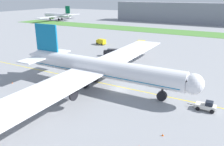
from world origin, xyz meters
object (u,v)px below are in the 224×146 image
at_px(traffic_cone_starboard_wing, 163,134).
at_px(service_truck_catering_van, 111,52).
at_px(parked_airliner_far_left, 59,15).
at_px(service_truck_baggage_loader, 101,42).
at_px(pushback_tug, 206,106).
at_px(airliner_foreground, 98,68).
at_px(traffic_cone_port_wing, 12,82).
at_px(ground_crew_wingwalker_starboard, 82,71).
at_px(service_truck_fuel_bowser, 140,43).
at_px(ground_crew_marshaller_front, 28,115).
at_px(traffic_cone_near_nose, 139,146).

height_order(traffic_cone_starboard_wing, service_truck_catering_van, service_truck_catering_van).
height_order(service_truck_catering_van, parked_airliner_far_left, parked_airliner_far_left).
xyz_separation_m(service_truck_baggage_loader, parked_airliner_far_left, (-100.97, 81.54, 3.26)).
relative_size(pushback_tug, traffic_cone_starboard_wing, 10.52).
relative_size(traffic_cone_starboard_wing, service_truck_catering_van, 0.09).
distance_m(pushback_tug, service_truck_baggage_loader, 76.25).
height_order(airliner_foreground, service_truck_catering_van, airliner_foreground).
relative_size(traffic_cone_port_wing, service_truck_baggage_loader, 0.10).
xyz_separation_m(ground_crew_wingwalker_starboard, traffic_cone_starboard_wing, (33.73, -21.16, -0.73)).
height_order(service_truck_fuel_bowser, parked_airliner_far_left, parked_airliner_far_left).
bearing_deg(ground_crew_marshaller_front, service_truck_fuel_bowser, 95.06).
bearing_deg(parked_airliner_far_left, service_truck_baggage_loader, -38.92).
height_order(ground_crew_wingwalker_starboard, traffic_cone_starboard_wing, ground_crew_wingwalker_starboard).
bearing_deg(traffic_cone_port_wing, traffic_cone_near_nose, -12.14).
distance_m(service_truck_baggage_loader, parked_airliner_far_left, 129.83).
relative_size(traffic_cone_port_wing, service_truck_fuel_bowser, 0.12).
bearing_deg(traffic_cone_near_nose, traffic_cone_port_wing, 167.86).
bearing_deg(service_truck_catering_van, service_truck_fuel_bowser, 81.47).
bearing_deg(airliner_foreground, ground_crew_marshaller_front, -98.34).
xyz_separation_m(service_truck_baggage_loader, service_truck_catering_van, (16.04, -17.80, 0.02)).
bearing_deg(traffic_cone_port_wing, traffic_cone_starboard_wing, -5.08).
height_order(traffic_cone_starboard_wing, service_truck_fuel_bowser, service_truck_fuel_bowser).
height_order(traffic_cone_near_nose, traffic_cone_port_wing, same).
bearing_deg(ground_crew_marshaller_front, parked_airliner_far_left, 129.75).
bearing_deg(traffic_cone_near_nose, traffic_cone_starboard_wing, 65.54).
bearing_deg(ground_crew_wingwalker_starboard, ground_crew_marshaller_front, -75.70).
bearing_deg(service_truck_catering_van, airliner_foreground, -66.67).
xyz_separation_m(traffic_cone_near_nose, traffic_cone_starboard_wing, (2.43, 5.34, 0.00)).
bearing_deg(airliner_foreground, service_truck_catering_van, 113.33).
xyz_separation_m(service_truck_fuel_bowser, parked_airliner_far_left, (-120.50, 76.05, 3.17)).
xyz_separation_m(ground_crew_wingwalker_starboard, traffic_cone_near_nose, (31.29, -26.50, -0.73)).
xyz_separation_m(traffic_cone_starboard_wing, parked_airliner_far_left, (-153.65, 145.23, 4.54)).
distance_m(traffic_cone_starboard_wing, parked_airliner_far_left, 211.47).
relative_size(ground_crew_wingwalker_starboard, traffic_cone_port_wing, 2.88).
relative_size(ground_crew_wingwalker_starboard, traffic_cone_starboard_wing, 2.88).
relative_size(airliner_foreground, service_truck_fuel_bowser, 18.74).
relative_size(ground_crew_marshaller_front, traffic_cone_starboard_wing, 2.92).
bearing_deg(ground_crew_wingwalker_starboard, service_truck_baggage_loader, 114.01).
bearing_deg(traffic_cone_starboard_wing, service_truck_catering_van, 128.60).
bearing_deg(ground_crew_wingwalker_starboard, parked_airliner_far_left, 134.03).
relative_size(airliner_foreground, service_truck_catering_van, 13.30).
distance_m(pushback_tug, traffic_cone_near_nose, 21.26).
height_order(traffic_cone_starboard_wing, parked_airliner_far_left, parked_airliner_far_left).
bearing_deg(traffic_cone_port_wing, airliner_foreground, 23.73).
bearing_deg(pushback_tug, airliner_foreground, 179.93).
relative_size(ground_crew_wingwalker_starboard, service_truck_catering_van, 0.25).
distance_m(airliner_foreground, traffic_cone_port_wing, 26.09).
height_order(ground_crew_marshaller_front, service_truck_catering_van, service_truck_catering_van).
relative_size(airliner_foreground, ground_crew_wingwalker_starboard, 52.61).
relative_size(traffic_cone_near_nose, service_truck_catering_van, 0.09).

